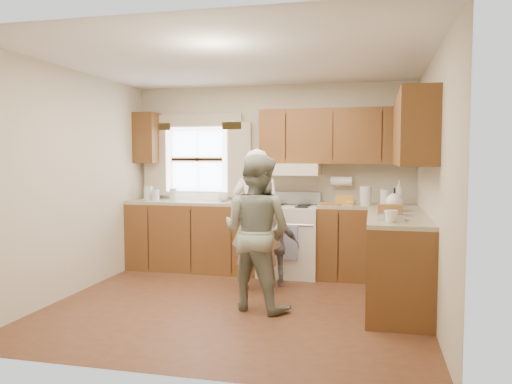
% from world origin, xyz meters
% --- Properties ---
extents(room, '(3.80, 3.80, 3.80)m').
position_xyz_m(room, '(0.00, 0.00, 1.25)').
color(room, '#4C2C17').
rests_on(room, ground).
extents(kitchen_fixtures, '(3.80, 2.25, 2.15)m').
position_xyz_m(kitchen_fixtures, '(0.61, 1.08, 0.84)').
color(kitchen_fixtures, '#42260E').
rests_on(kitchen_fixtures, ground).
extents(stove, '(0.76, 0.67, 1.07)m').
position_xyz_m(stove, '(0.30, 1.44, 0.47)').
color(stove, silver).
rests_on(stove, ground).
extents(woman_left, '(0.61, 0.42, 1.63)m').
position_xyz_m(woman_left, '(0.06, 0.59, 0.81)').
color(woman_left, beige).
rests_on(woman_left, ground).
extents(woman_right, '(0.91, 0.80, 1.56)m').
position_xyz_m(woman_right, '(0.22, -0.07, 0.78)').
color(woman_right, '#25412C').
rests_on(woman_right, ground).
extents(child, '(0.60, 0.35, 0.95)m').
position_xyz_m(child, '(0.24, 0.85, 0.48)').
color(child, gray).
rests_on(child, ground).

